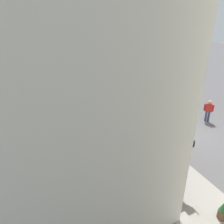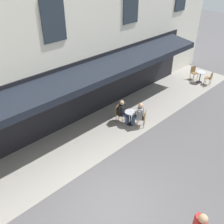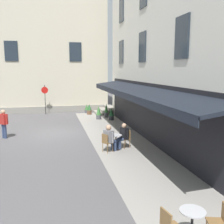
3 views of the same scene
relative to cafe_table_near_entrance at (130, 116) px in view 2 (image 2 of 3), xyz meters
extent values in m
plane|color=#565456|center=(4.16, 2.79, -0.49)|extent=(70.00, 70.00, 0.00)
cube|color=gray|center=(0.91, -0.61, -0.49)|extent=(20.50, 3.20, 0.01)
cube|color=black|center=(1.16, -2.18, 1.11)|extent=(16.00, 0.06, 3.20)
cube|color=black|center=(1.16, -1.36, 2.36)|extent=(15.00, 1.70, 0.36)
cube|color=black|center=(1.16, -0.53, 2.13)|extent=(15.00, 0.04, 0.28)
cube|color=#232D38|center=(-2.17, -2.17, 4.71)|extent=(1.10, 0.06, 1.70)
cube|color=#232D38|center=(2.49, -2.17, 4.71)|extent=(1.10, 0.06, 1.70)
cylinder|color=black|center=(0.00, 0.00, -0.48)|extent=(0.40, 0.40, 0.03)
cylinder|color=black|center=(0.00, 0.00, -0.13)|extent=(0.06, 0.06, 0.72)
cylinder|color=#B7B7BC|center=(0.00, 0.00, 0.24)|extent=(0.60, 0.60, 0.03)
cylinder|color=olive|center=(-0.33, 0.25, -0.27)|extent=(0.03, 0.03, 0.45)
cylinder|color=olive|center=(-0.04, 0.41, -0.27)|extent=(0.03, 0.03, 0.45)
cylinder|color=olive|center=(-0.50, 0.54, -0.27)|extent=(0.03, 0.03, 0.45)
cylinder|color=olive|center=(-0.21, 0.71, -0.27)|extent=(0.03, 0.03, 0.45)
cube|color=olive|center=(-0.27, 0.48, -0.02)|extent=(0.55, 0.55, 0.04)
cube|color=olive|center=(-0.36, 0.64, 0.21)|extent=(0.37, 0.23, 0.42)
cylinder|color=olive|center=(0.29, -0.30, -0.27)|extent=(0.03, 0.03, 0.45)
cylinder|color=olive|center=(-0.03, -0.42, -0.27)|extent=(0.03, 0.03, 0.45)
cylinder|color=olive|center=(0.41, -0.61, -0.27)|extent=(0.03, 0.03, 0.45)
cylinder|color=olive|center=(0.09, -0.73, -0.27)|extent=(0.03, 0.03, 0.45)
cube|color=olive|center=(0.19, -0.52, -0.02)|extent=(0.51, 0.51, 0.04)
cube|color=olive|center=(0.26, -0.68, 0.21)|extent=(0.39, 0.18, 0.42)
cylinder|color=black|center=(-7.06, -0.04, -0.48)|extent=(0.40, 0.40, 0.03)
cylinder|color=black|center=(-7.06, -0.04, -0.13)|extent=(0.06, 0.06, 0.72)
cylinder|color=#B7B7BC|center=(-7.06, -0.04, 0.24)|extent=(0.60, 0.60, 0.03)
cylinder|color=olive|center=(-7.30, 0.30, -0.27)|extent=(0.03, 0.03, 0.45)
cylinder|color=olive|center=(-6.97, 0.36, -0.27)|extent=(0.03, 0.03, 0.45)
cylinder|color=olive|center=(-7.36, 0.64, -0.27)|extent=(0.03, 0.03, 0.45)
cylinder|color=olive|center=(-7.03, 0.70, -0.27)|extent=(0.03, 0.03, 0.45)
cube|color=olive|center=(-7.16, 0.50, -0.02)|extent=(0.46, 0.46, 0.04)
cube|color=olive|center=(-7.19, 0.68, 0.21)|extent=(0.40, 0.11, 0.42)
cylinder|color=olive|center=(-7.02, -0.46, -0.27)|extent=(0.03, 0.03, 0.45)
cylinder|color=olive|center=(-7.34, -0.36, -0.27)|extent=(0.03, 0.03, 0.45)
cylinder|color=olive|center=(-7.12, -0.78, -0.27)|extent=(0.03, 0.03, 0.45)
cylinder|color=olive|center=(-7.44, -0.68, -0.27)|extent=(0.03, 0.03, 0.45)
cube|color=olive|center=(-7.23, -0.57, -0.02)|extent=(0.50, 0.50, 0.04)
cube|color=olive|center=(-7.28, -0.74, 0.21)|extent=(0.39, 0.16, 0.42)
cylinder|color=navy|center=(-0.15, 0.08, -0.26)|extent=(0.15, 0.15, 0.47)
cylinder|color=navy|center=(-0.24, 0.23, 0.00)|extent=(0.31, 0.38, 0.16)
cylinder|color=navy|center=(0.01, 0.18, -0.26)|extent=(0.15, 0.15, 0.47)
cylinder|color=navy|center=(-0.08, 0.32, 0.00)|extent=(0.31, 0.38, 0.16)
cube|color=gray|center=(-0.24, 0.43, 0.29)|extent=(0.55, 0.47, 0.58)
sphere|color=tan|center=(-0.24, 0.43, 0.71)|extent=(0.26, 0.26, 0.26)
cylinder|color=gray|center=(-0.49, 0.28, 0.27)|extent=(0.10, 0.10, 0.51)
cylinder|color=gray|center=(0.01, 0.57, 0.27)|extent=(0.10, 0.10, 0.51)
cylinder|color=navy|center=(0.14, -0.13, -0.26)|extent=(0.14, 0.14, 0.47)
cylinder|color=navy|center=(0.20, -0.28, 0.00)|extent=(0.26, 0.35, 0.15)
cylinder|color=navy|center=(-0.02, -0.19, -0.26)|extent=(0.14, 0.14, 0.47)
cylinder|color=navy|center=(0.03, -0.34, 0.00)|extent=(0.26, 0.35, 0.15)
cube|color=black|center=(0.17, -0.46, 0.27)|extent=(0.51, 0.40, 0.55)
sphere|color=tan|center=(0.17, -0.46, 0.67)|extent=(0.24, 0.24, 0.24)
cylinder|color=black|center=(0.43, -0.36, 0.26)|extent=(0.10, 0.10, 0.48)
cylinder|color=black|center=(-0.08, -0.55, 0.26)|extent=(0.10, 0.10, 0.48)
sphere|color=tan|center=(3.58, 5.76, 1.05)|extent=(0.26, 0.26, 0.26)
cylinder|color=red|center=(3.36, 5.56, 0.61)|extent=(0.10, 0.10, 0.52)
camera|label=1|loc=(14.67, -7.03, 7.45)|focal=36.78mm
camera|label=2|loc=(8.27, 7.07, 7.06)|focal=40.92mm
camera|label=3|loc=(-11.92, 2.98, 3.43)|focal=41.29mm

